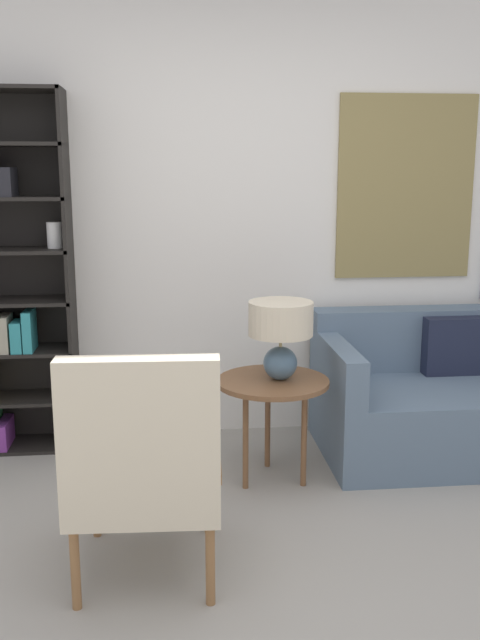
% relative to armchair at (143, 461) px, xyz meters
% --- Properties ---
extents(ground_plane, '(14.00, 14.00, 0.00)m').
position_rel_armchair_xyz_m(ground_plane, '(0.47, -0.34, -0.52)').
color(ground_plane, '#9E998E').
extents(wall_back, '(6.40, 0.08, 2.70)m').
position_rel_armchair_xyz_m(wall_back, '(0.53, 1.69, 0.83)').
color(wall_back, white).
rests_on(wall_back, ground_plane).
extents(armchair, '(0.61, 0.64, 0.96)m').
position_rel_armchair_xyz_m(armchair, '(0.00, 0.00, 0.00)').
color(armchair, olive).
rests_on(armchair, ground_plane).
extents(side_table, '(0.58, 0.58, 0.55)m').
position_rel_armchair_xyz_m(side_table, '(0.63, 0.91, -0.02)').
color(side_table, brown).
rests_on(side_table, ground_plane).
extents(table_lamp, '(0.33, 0.33, 0.40)m').
position_rel_armchair_xyz_m(table_lamp, '(0.67, 0.91, 0.29)').
color(table_lamp, slate).
rests_on(table_lamp, side_table).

